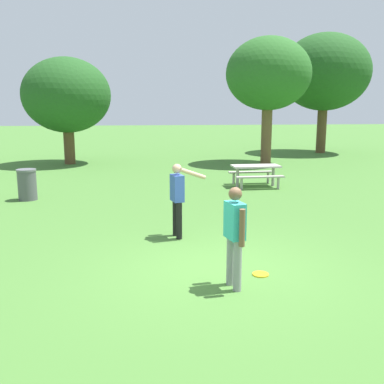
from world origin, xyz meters
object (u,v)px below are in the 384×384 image
object	(u,v)px
person_thrower	(235,231)
frisbee	(261,274)
person_catcher	(178,195)
tree_tall_left	(67,96)
trash_can_beside_table	(27,185)
tree_far_right	(325,73)
picnic_table_near	(256,171)
tree_broad_center	(268,74)

from	to	relation	value
person_thrower	frisbee	bearing A→B (deg)	38.99
person_catcher	tree_tall_left	distance (m)	14.07
trash_can_beside_table	tree_far_right	xyz separation A→B (m)	(14.63, 12.44, 4.36)
frisbee	tree_tall_left	xyz separation A→B (m)	(-5.58, 15.55, 3.35)
person_thrower	tree_far_right	size ratio (longest dim) A/B	0.23
tree_tall_left	frisbee	bearing A→B (deg)	-70.24
tree_far_right	trash_can_beside_table	bearing A→B (deg)	-139.63
person_thrower	frisbee	size ratio (longest dim) A/B	5.80
picnic_table_near	tree_tall_left	xyz separation A→B (m)	(-7.66, 7.24, 2.80)
picnic_table_near	tree_far_right	size ratio (longest dim) A/B	0.24
person_catcher	tree_far_right	xyz separation A→B (m)	(10.33, 16.90, 3.88)
tree_far_right	tree_tall_left	bearing A→B (deg)	-165.72
person_catcher	trash_can_beside_table	bearing A→B (deg)	133.96
person_catcher	trash_can_beside_table	xyz separation A→B (m)	(-4.30, 4.46, -0.48)
person_thrower	trash_can_beside_table	xyz separation A→B (m)	(-4.96, 7.31, -0.46)
tree_tall_left	tree_broad_center	xyz separation A→B (m)	(9.84, -0.94, 1.02)
picnic_table_near	person_thrower	bearing A→B (deg)	-106.78
person_catcher	frisbee	world-z (taller)	person_catcher
frisbee	picnic_table_near	size ratio (longest dim) A/B	0.16
tree_broad_center	person_catcher	bearing A→B (deg)	-114.17
frisbee	tree_broad_center	size ratio (longest dim) A/B	0.05
person_catcher	frisbee	distance (m)	2.85
tree_broad_center	person_thrower	bearing A→B (deg)	-107.76
tree_broad_center	frisbee	bearing A→B (deg)	-106.23
picnic_table_near	tree_broad_center	world-z (taller)	tree_broad_center
person_catcher	frisbee	xyz separation A→B (m)	(1.23, -2.39, -0.95)
tree_tall_left	tree_far_right	world-z (taller)	tree_far_right
trash_can_beside_table	tree_far_right	bearing A→B (deg)	40.37
tree_far_right	frisbee	bearing A→B (deg)	-115.26
tree_far_right	picnic_table_near	bearing A→B (deg)	-122.64
person_thrower	trash_can_beside_table	world-z (taller)	person_thrower
frisbee	trash_can_beside_table	world-z (taller)	trash_can_beside_table
frisbee	trash_can_beside_table	distance (m)	8.82
tree_far_right	person_catcher	bearing A→B (deg)	-121.45
tree_far_right	tree_broad_center	bearing A→B (deg)	-136.04
frisbee	tree_tall_left	bearing A→B (deg)	109.76
trash_can_beside_table	tree_broad_center	xyz separation A→B (m)	(9.79, 7.76, 3.90)
frisbee	picnic_table_near	bearing A→B (deg)	75.99
tree_broad_center	tree_far_right	xyz separation A→B (m)	(4.85, 4.68, 0.47)
person_catcher	picnic_table_near	xyz separation A→B (m)	(3.30, 5.92, -0.40)
trash_can_beside_table	tree_far_right	size ratio (longest dim) A/B	0.13
frisbee	tree_broad_center	bearing A→B (deg)	73.77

